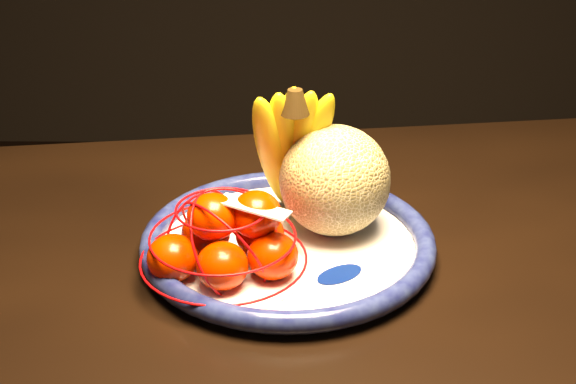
{
  "coord_description": "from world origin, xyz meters",
  "views": [
    {
      "loc": [
        0.11,
        -0.63,
        1.25
      ],
      "look_at": [
        0.1,
        0.13,
        0.86
      ],
      "focal_mm": 50.0,
      "sensor_mm": 36.0,
      "label": 1
    }
  ],
  "objects_px": {
    "cantaloupe": "(335,180)",
    "mandarin_bag": "(228,240)",
    "fruit_bowl": "(288,243)",
    "banana_bunch": "(290,144)"
  },
  "relations": [
    {
      "from": "cantaloupe",
      "to": "banana_bunch",
      "type": "relative_size",
      "value": 0.68
    },
    {
      "from": "cantaloupe",
      "to": "mandarin_bag",
      "type": "bearing_deg",
      "value": -143.4
    },
    {
      "from": "cantaloupe",
      "to": "banana_bunch",
      "type": "bearing_deg",
      "value": 148.33
    },
    {
      "from": "fruit_bowl",
      "to": "banana_bunch",
      "type": "bearing_deg",
      "value": 88.29
    },
    {
      "from": "banana_bunch",
      "to": "mandarin_bag",
      "type": "height_order",
      "value": "banana_bunch"
    },
    {
      "from": "mandarin_bag",
      "to": "fruit_bowl",
      "type": "bearing_deg",
      "value": 39.5
    },
    {
      "from": "fruit_bowl",
      "to": "cantaloupe",
      "type": "relative_size",
      "value": 2.63
    },
    {
      "from": "fruit_bowl",
      "to": "banana_bunch",
      "type": "relative_size",
      "value": 1.79
    },
    {
      "from": "mandarin_bag",
      "to": "banana_bunch",
      "type": "bearing_deg",
      "value": 61.06
    },
    {
      "from": "fruit_bowl",
      "to": "cantaloupe",
      "type": "xyz_separation_m",
      "value": [
        0.05,
        0.03,
        0.06
      ]
    }
  ]
}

